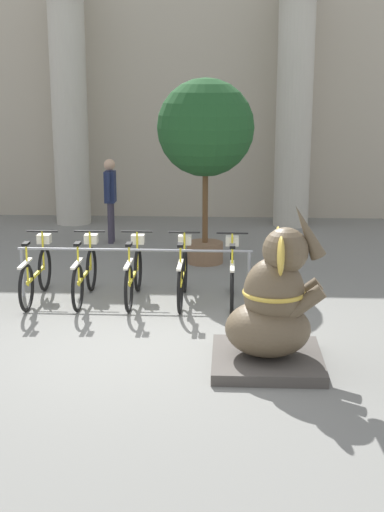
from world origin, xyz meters
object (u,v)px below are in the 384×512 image
(bicycle_3, at_px, (183,275))
(potted_tree, at_px, (205,132))
(bicycle_1, at_px, (85,274))
(elephant_statue, at_px, (273,312))
(person_pedestrian, at_px, (110,193))
(bicycle_0, at_px, (36,273))
(bicycle_4, at_px, (232,276))
(bicycle_2, at_px, (134,274))

(bicycle_3, relative_size, potted_tree, 0.53)
(bicycle_1, bearing_deg, elephant_statue, -42.07)
(bicycle_1, height_order, person_pedestrian, person_pedestrian)
(bicycle_1, bearing_deg, person_pedestrian, 93.56)
(bicycle_0, relative_size, bicycle_3, 1.00)
(person_pedestrian, xyz_separation_m, potted_tree, (1.94, -1.51, 1.32))
(bicycle_0, xyz_separation_m, elephant_statue, (3.37, -2.35, 0.25))
(bicycle_4, bearing_deg, bicycle_0, -179.85)
(potted_tree, bearing_deg, bicycle_3, -96.19)
(bicycle_3, bearing_deg, person_pedestrian, 113.97)
(bicycle_1, xyz_separation_m, person_pedestrian, (-0.24, 3.81, 0.61))
(elephant_statue, bearing_deg, bicycle_3, 116.41)
(elephant_statue, distance_m, person_pedestrian, 6.85)
(bicycle_1, relative_size, person_pedestrian, 1.02)
(bicycle_1, distance_m, bicycle_3, 1.46)
(bicycle_2, bearing_deg, bicycle_4, -1.56)
(bicycle_4, distance_m, potted_tree, 3.06)
(bicycle_0, relative_size, potted_tree, 0.53)
(bicycle_3, height_order, elephant_statue, elephant_statue)
(elephant_statue, height_order, person_pedestrian, elephant_statue)
(bicycle_2, relative_size, elephant_statue, 0.89)
(bicycle_1, distance_m, potted_tree, 3.46)
(bicycle_1, distance_m, person_pedestrian, 3.87)
(bicycle_4, distance_m, elephant_statue, 2.42)
(bicycle_1, height_order, bicycle_2, same)
(bicycle_1, distance_m, elephant_statue, 3.57)
(bicycle_3, xyz_separation_m, person_pedestrian, (-1.69, 3.81, 0.61))
(bicycle_2, distance_m, person_pedestrian, 3.97)
(elephant_statue, height_order, potted_tree, potted_tree)
(person_pedestrian, bearing_deg, bicycle_0, -97.28)
(bicycle_3, relative_size, bicycle_4, 1.00)
(bicycle_1, bearing_deg, potted_tree, 53.52)
(bicycle_2, relative_size, potted_tree, 0.53)
(elephant_statue, bearing_deg, bicycle_2, 128.59)
(bicycle_4, bearing_deg, person_pedestrian, 122.25)
(bicycle_3, distance_m, bicycle_4, 0.73)
(bicycle_0, distance_m, bicycle_3, 2.19)
(bicycle_0, distance_m, person_pedestrian, 3.93)
(person_pedestrian, bearing_deg, bicycle_2, -75.74)
(bicycle_0, xyz_separation_m, bicycle_3, (2.19, 0.04, 0.00))
(bicycle_1, xyz_separation_m, bicycle_2, (0.73, 0.01, 0.00))
(bicycle_0, height_order, bicycle_4, same)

